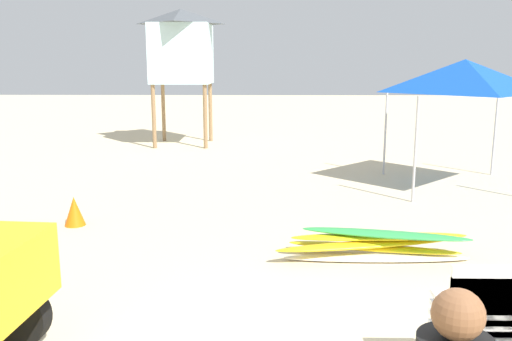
# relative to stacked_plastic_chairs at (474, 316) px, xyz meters

# --- Properties ---
(stacked_plastic_chairs) EXTENTS (0.48, 0.48, 1.11)m
(stacked_plastic_chairs) POSITION_rel_stacked_plastic_chairs_xyz_m (0.00, 0.00, 0.00)
(stacked_plastic_chairs) COLOR white
(stacked_plastic_chairs) RESTS_ON ground
(surfboard_pile) EXTENTS (2.62, 0.82, 0.40)m
(surfboard_pile) POSITION_rel_stacked_plastic_chairs_xyz_m (-0.13, 2.94, -0.45)
(surfboard_pile) COLOR white
(surfboard_pile) RESTS_ON ground
(popup_canopy) EXTENTS (2.56, 2.56, 2.63)m
(popup_canopy) POSITION_rel_stacked_plastic_chairs_xyz_m (2.41, 7.18, 1.65)
(popup_canopy) COLOR #B2B2B7
(popup_canopy) RESTS_ON ground
(lifeguard_tower) EXTENTS (1.98, 1.98, 4.18)m
(lifeguard_tower) POSITION_rel_stacked_plastic_chairs_xyz_m (-4.21, 13.02, 2.41)
(lifeguard_tower) COLOR olive
(lifeguard_tower) RESTS_ON ground
(traffic_cone_near) EXTENTS (0.33, 0.33, 0.47)m
(traffic_cone_near) POSITION_rel_stacked_plastic_chairs_xyz_m (-4.66, 4.34, -0.42)
(traffic_cone_near) COLOR orange
(traffic_cone_near) RESTS_ON ground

